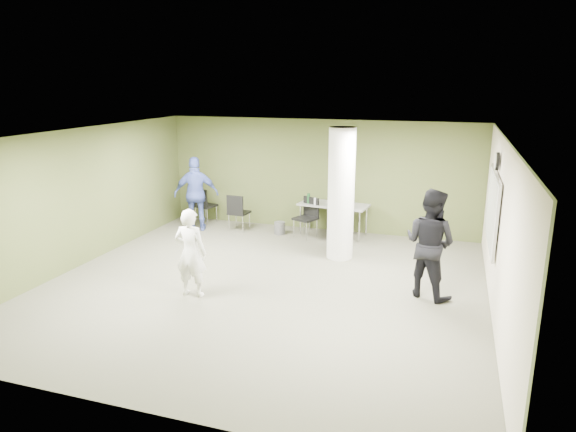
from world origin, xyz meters
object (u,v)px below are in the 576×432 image
(man_blue, at_px, (196,194))
(folding_table, at_px, (333,206))
(woman_white, at_px, (191,253))
(man_black, at_px, (430,243))
(chair_back_left, at_px, (204,203))

(man_blue, bearing_deg, folding_table, 167.65)
(woman_white, bearing_deg, man_black, -164.91)
(man_black, height_order, man_blue, man_black)
(folding_table, relative_size, man_blue, 0.93)
(chair_back_left, bearing_deg, man_black, 165.40)
(woman_white, xyz_separation_m, man_black, (3.98, 1.28, 0.18))
(folding_table, distance_m, woman_white, 4.62)
(chair_back_left, distance_m, man_black, 6.74)
(folding_table, bearing_deg, woman_white, -102.43)
(folding_table, xyz_separation_m, man_black, (2.44, -3.08, 0.22))
(chair_back_left, xyz_separation_m, man_blue, (0.14, -0.64, 0.38))
(woman_white, bearing_deg, folding_table, -112.12)
(chair_back_left, xyz_separation_m, man_black, (5.97, -3.10, 0.41))
(chair_back_left, relative_size, woman_white, 0.60)
(folding_table, bearing_deg, man_black, -44.66)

